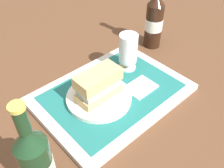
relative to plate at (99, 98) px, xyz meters
The scene contains 9 objects.
ground_plane 0.06m from the plate, ahead, with size 3.00×3.00×0.00m, color brown.
tray 0.05m from the plate, ahead, with size 0.44×0.32×0.02m, color silver.
placemat 0.05m from the plate, ahead, with size 0.38×0.27×0.00m, color #1E6B66.
plate is the anchor object (origin of this frame).
sandwich 0.05m from the plate, ahead, with size 0.13×0.07×0.08m.
beer_glass 0.19m from the plate, 17.29° to the left, with size 0.06×0.06×0.12m.
napkin_folded 0.13m from the plate, 20.57° to the right, with size 0.09×0.07×0.01m, color white.
beer_bottle 0.38m from the plate, 17.04° to the left, with size 0.07×0.07×0.27m.
second_bottle 0.29m from the plate, 155.45° to the right, with size 0.07×0.07×0.27m.
Camera 1 is at (-0.38, -0.41, 0.55)m, focal length 40.78 mm.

